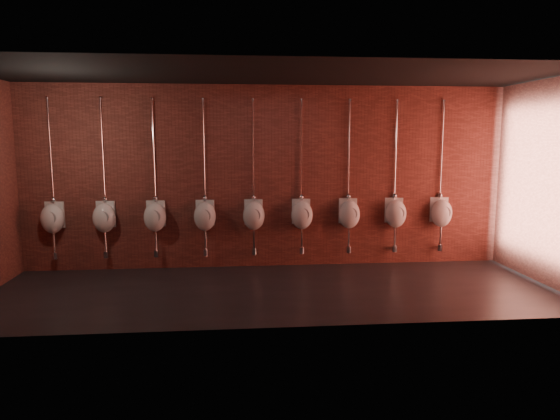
{
  "coord_description": "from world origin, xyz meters",
  "views": [
    {
      "loc": [
        -0.6,
        -7.27,
        2.28
      ],
      "look_at": [
        0.15,
        0.9,
        1.1
      ],
      "focal_mm": 32.0,
      "sensor_mm": 36.0,
      "label": 1
    }
  ],
  "objects_px": {
    "urinal_0": "(53,218)",
    "urinal_3": "(205,216)",
    "urinal_4": "(254,215)",
    "urinal_7": "(396,213)",
    "urinal_2": "(155,216)",
    "urinal_8": "(441,212)",
    "urinal_6": "(349,214)",
    "urinal_5": "(302,214)",
    "urinal_1": "(104,217)"
  },
  "relations": [
    {
      "from": "urinal_0",
      "to": "urinal_3",
      "type": "xyz_separation_m",
      "value": [
        2.55,
        0.0,
        0.0
      ]
    },
    {
      "from": "urinal_4",
      "to": "urinal_7",
      "type": "relative_size",
      "value": 1.0
    },
    {
      "from": "urinal_0",
      "to": "urinal_2",
      "type": "relative_size",
      "value": 1.0
    },
    {
      "from": "urinal_3",
      "to": "urinal_4",
      "type": "xyz_separation_m",
      "value": [
        0.85,
        0.0,
        0.0
      ]
    },
    {
      "from": "urinal_8",
      "to": "urinal_0",
      "type": "bearing_deg",
      "value": 180.0
    },
    {
      "from": "urinal_0",
      "to": "urinal_3",
      "type": "relative_size",
      "value": 1.0
    },
    {
      "from": "urinal_0",
      "to": "urinal_6",
      "type": "distance_m",
      "value": 5.1
    },
    {
      "from": "urinal_4",
      "to": "urinal_5",
      "type": "height_order",
      "value": "same"
    },
    {
      "from": "urinal_3",
      "to": "urinal_7",
      "type": "xyz_separation_m",
      "value": [
        3.4,
        0.0,
        0.0
      ]
    },
    {
      "from": "urinal_1",
      "to": "urinal_5",
      "type": "height_order",
      "value": "same"
    },
    {
      "from": "urinal_8",
      "to": "urinal_7",
      "type": "bearing_deg",
      "value": 180.0
    },
    {
      "from": "urinal_2",
      "to": "urinal_3",
      "type": "relative_size",
      "value": 1.0
    },
    {
      "from": "urinal_6",
      "to": "urinal_5",
      "type": "bearing_deg",
      "value": 180.0
    },
    {
      "from": "urinal_0",
      "to": "urinal_1",
      "type": "relative_size",
      "value": 1.0
    },
    {
      "from": "urinal_1",
      "to": "urinal_6",
      "type": "xyz_separation_m",
      "value": [
        4.25,
        0.0,
        0.0
      ]
    },
    {
      "from": "urinal_2",
      "to": "urinal_7",
      "type": "height_order",
      "value": "same"
    },
    {
      "from": "urinal_4",
      "to": "urinal_5",
      "type": "bearing_deg",
      "value": 0.0
    },
    {
      "from": "urinal_2",
      "to": "urinal_8",
      "type": "bearing_deg",
      "value": 0.0
    },
    {
      "from": "urinal_7",
      "to": "urinal_8",
      "type": "xyz_separation_m",
      "value": [
        0.85,
        0.0,
        0.0
      ]
    },
    {
      "from": "urinal_6",
      "to": "urinal_2",
      "type": "bearing_deg",
      "value": 180.0
    },
    {
      "from": "urinal_0",
      "to": "urinal_4",
      "type": "height_order",
      "value": "same"
    },
    {
      "from": "urinal_0",
      "to": "urinal_3",
      "type": "height_order",
      "value": "same"
    },
    {
      "from": "urinal_5",
      "to": "urinal_7",
      "type": "distance_m",
      "value": 1.7
    },
    {
      "from": "urinal_1",
      "to": "urinal_7",
      "type": "relative_size",
      "value": 1.0
    },
    {
      "from": "urinal_3",
      "to": "urinal_6",
      "type": "bearing_deg",
      "value": 0.0
    },
    {
      "from": "urinal_1",
      "to": "urinal_8",
      "type": "distance_m",
      "value": 5.95
    },
    {
      "from": "urinal_2",
      "to": "urinal_6",
      "type": "bearing_deg",
      "value": 0.0
    },
    {
      "from": "urinal_7",
      "to": "urinal_3",
      "type": "bearing_deg",
      "value": 180.0
    },
    {
      "from": "urinal_2",
      "to": "urinal_6",
      "type": "relative_size",
      "value": 1.0
    },
    {
      "from": "urinal_8",
      "to": "urinal_1",
      "type": "bearing_deg",
      "value": 180.0
    },
    {
      "from": "urinal_2",
      "to": "urinal_3",
      "type": "xyz_separation_m",
      "value": [
        0.85,
        0.0,
        0.0
      ]
    },
    {
      "from": "urinal_2",
      "to": "urinal_6",
      "type": "height_order",
      "value": "same"
    },
    {
      "from": "urinal_0",
      "to": "urinal_1",
      "type": "distance_m",
      "value": 0.85
    },
    {
      "from": "urinal_2",
      "to": "urinal_8",
      "type": "distance_m",
      "value": 5.1
    },
    {
      "from": "urinal_2",
      "to": "urinal_7",
      "type": "xyz_separation_m",
      "value": [
        4.25,
        0.0,
        0.0
      ]
    },
    {
      "from": "urinal_1",
      "to": "urinal_3",
      "type": "relative_size",
      "value": 1.0
    },
    {
      "from": "urinal_1",
      "to": "urinal_7",
      "type": "distance_m",
      "value": 5.1
    },
    {
      "from": "urinal_0",
      "to": "urinal_8",
      "type": "relative_size",
      "value": 1.0
    },
    {
      "from": "urinal_0",
      "to": "urinal_6",
      "type": "relative_size",
      "value": 1.0
    },
    {
      "from": "urinal_0",
      "to": "urinal_7",
      "type": "bearing_deg",
      "value": 0.0
    },
    {
      "from": "urinal_4",
      "to": "urinal_6",
      "type": "relative_size",
      "value": 1.0
    },
    {
      "from": "urinal_3",
      "to": "urinal_2",
      "type": "bearing_deg",
      "value": 180.0
    },
    {
      "from": "urinal_2",
      "to": "urinal_4",
      "type": "distance_m",
      "value": 1.7
    },
    {
      "from": "urinal_4",
      "to": "urinal_8",
      "type": "xyz_separation_m",
      "value": [
        3.4,
        0.0,
        0.0
      ]
    },
    {
      "from": "urinal_4",
      "to": "urinal_2",
      "type": "bearing_deg",
      "value": 180.0
    },
    {
      "from": "urinal_5",
      "to": "urinal_8",
      "type": "xyz_separation_m",
      "value": [
        2.55,
        0.0,
        0.0
      ]
    },
    {
      "from": "urinal_3",
      "to": "urinal_4",
      "type": "height_order",
      "value": "same"
    },
    {
      "from": "urinal_3",
      "to": "urinal_1",
      "type": "bearing_deg",
      "value": 180.0
    },
    {
      "from": "urinal_4",
      "to": "urinal_5",
      "type": "relative_size",
      "value": 1.0
    },
    {
      "from": "urinal_1",
      "to": "urinal_8",
      "type": "height_order",
      "value": "same"
    }
  ]
}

